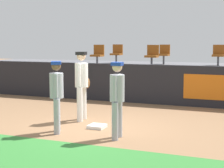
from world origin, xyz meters
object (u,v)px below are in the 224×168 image
(player_coach_visitor, at_px, (57,92))
(seat_front_center, at_px, (152,54))
(player_runner_visitor, at_px, (117,95))
(seat_back_left, at_px, (117,53))
(first_base, at_px, (97,126))
(player_fielder_home, at_px, (82,81))
(seat_back_right, at_px, (218,54))
(seat_front_left, at_px, (98,54))
(seat_back_center, at_px, (164,53))

(player_coach_visitor, xyz_separation_m, seat_front_center, (0.58, 6.20, 0.68))
(player_runner_visitor, bearing_deg, seat_back_left, -162.30)
(first_base, distance_m, player_fielder_home, 1.45)
(player_coach_visitor, bearing_deg, seat_front_center, 146.65)
(seat_back_right, bearing_deg, seat_front_left, -158.60)
(player_runner_visitor, distance_m, seat_back_left, 8.58)
(player_runner_visitor, relative_size, seat_back_right, 2.03)
(seat_back_right, bearing_deg, seat_back_center, -179.99)
(seat_front_center, relative_size, seat_back_center, 1.00)
(first_base, relative_size, player_runner_visitor, 0.23)
(seat_front_left, bearing_deg, seat_back_left, 85.61)
(player_coach_visitor, distance_m, seat_back_right, 8.53)
(seat_back_center, bearing_deg, player_fielder_home, -95.81)
(player_runner_visitor, xyz_separation_m, seat_back_left, (-3.10, 7.97, 0.68))
(player_fielder_home, xyz_separation_m, seat_back_left, (-1.52, 6.57, 0.58))
(player_runner_visitor, relative_size, player_coach_visitor, 1.01)
(player_runner_visitor, bearing_deg, seat_front_left, -155.87)
(seat_back_center, bearing_deg, seat_front_center, -90.84)
(seat_front_left, bearing_deg, first_base, -66.05)
(seat_back_left, bearing_deg, seat_back_center, -0.01)
(player_fielder_home, height_order, seat_front_center, seat_front_center)
(seat_back_left, xyz_separation_m, seat_front_center, (2.17, -1.80, -0.00))
(player_fielder_home, bearing_deg, seat_front_left, -169.11)
(player_fielder_home, xyz_separation_m, player_runner_visitor, (1.57, -1.40, -0.10))
(player_coach_visitor, relative_size, seat_back_center, 2.02)
(seat_back_left, bearing_deg, seat_back_right, -0.00)
(seat_back_left, height_order, seat_back_right, same)
(seat_back_left, bearing_deg, player_runner_visitor, -68.77)
(player_fielder_home, relative_size, seat_back_left, 2.24)
(player_coach_visitor, height_order, seat_front_center, seat_front_center)
(seat_front_left, bearing_deg, seat_back_right, 21.40)
(player_coach_visitor, bearing_deg, seat_back_center, 147.66)
(seat_back_right, bearing_deg, player_runner_visitor, -99.68)
(player_coach_visitor, distance_m, seat_back_left, 8.19)
(player_fielder_home, distance_m, seat_back_center, 6.63)
(player_runner_visitor, xyz_separation_m, player_coach_visitor, (-1.51, -0.03, -0.01))
(player_runner_visitor, distance_m, seat_front_left, 7.00)
(first_base, bearing_deg, seat_front_center, 91.17)
(player_fielder_home, xyz_separation_m, seat_back_right, (2.93, 6.57, 0.58))
(first_base, bearing_deg, seat_back_left, 107.46)
(seat_back_center, relative_size, seat_back_right, 1.00)
(first_base, distance_m, player_coach_visitor, 1.40)
(seat_back_left, height_order, seat_front_center, same)
(player_runner_visitor, relative_size, seat_front_left, 2.03)
(seat_front_center, xyz_separation_m, seat_back_center, (0.03, 1.80, -0.00))
(first_base, height_order, seat_front_left, seat_front_left)
(player_coach_visitor, xyz_separation_m, seat_front_left, (-1.72, 6.20, 0.68))
(first_base, relative_size, seat_back_center, 0.48)
(player_coach_visitor, bearing_deg, seat_front_left, 167.52)
(player_fielder_home, relative_size, seat_back_center, 2.24)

